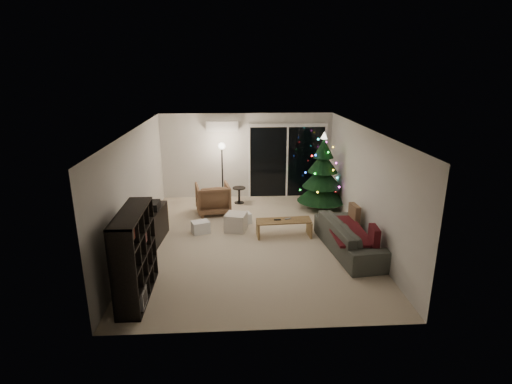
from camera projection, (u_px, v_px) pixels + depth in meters
The scene contains 18 objects.
room at pixel (267, 179), 10.19m from camera, with size 6.50×7.51×2.60m.
bookshelf at pixel (123, 255), 6.61m from camera, with size 0.39×1.53×1.53m, color black, non-canonical shape.
media_cabinet at pixel (152, 225), 8.91m from camera, with size 0.45×1.21×0.76m, color black.
stereo at pixel (150, 206), 8.78m from camera, with size 0.38×0.45×0.16m, color black.
armchair at pixel (213, 199), 10.64m from camera, with size 0.86×0.88×0.80m, color brown.
ottoman at pixel (236, 222), 9.54m from camera, with size 0.47×0.47×0.42m, color beige.
cardboard_box_a at pixel (201, 227), 9.41m from camera, with size 0.40×0.30×0.28m, color white.
cardboard_box_b at pixel (243, 218), 10.01m from camera, with size 0.37×0.28×0.26m, color white.
side_table at pixel (239, 195), 11.47m from camera, with size 0.37×0.37×0.46m, color black.
floor_lamp at pixel (222, 175), 11.24m from camera, with size 0.27×0.27×1.70m, color black.
sofa at pixel (351, 237), 8.42m from camera, with size 2.24×0.88×0.65m, color #3D3F3B.
sofa_throw at pixel (347, 230), 8.37m from camera, with size 0.70×1.61×0.05m, color #3F0A0F.
cushion_a at pixel (354, 214), 8.97m from camera, with size 0.13×0.43×0.43m, color brown.
cushion_b at pixel (374, 237), 7.74m from camera, with size 0.13×0.43×0.43m, color #3F0A0F.
coffee_table at pixel (284, 228), 9.21m from camera, with size 1.26×0.44×0.40m, color olive, non-canonical shape.
remote_a at pixel (277, 220), 9.14m from camera, with size 0.16×0.05×0.02m, color black.
remote_b at pixel (288, 219), 9.20m from camera, with size 0.15×0.04×0.02m, color slate.
christmas_tree at pixel (322, 172), 10.74m from camera, with size 1.32×1.32×2.13m, color black.
Camera 1 is at (-0.41, -8.30, 3.73)m, focal length 28.00 mm.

